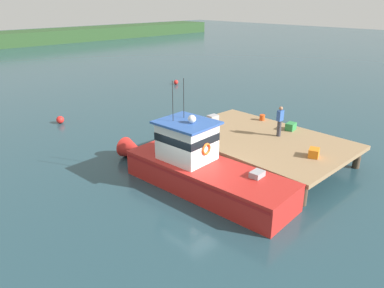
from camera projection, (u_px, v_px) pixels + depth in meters
ground_plane at (196, 188)px, 16.65m from camera, size 200.00×200.00×0.00m
dock at (261, 140)px, 19.34m from camera, size 6.00×9.00×1.20m
main_fishing_boat at (197, 167)px, 16.43m from camera, size 3.15×9.91×4.80m
crate_single_far at (213, 118)px, 21.75m from camera, size 0.63×0.48×0.40m
crate_stack_near_edge at (314, 153)px, 16.90m from camera, size 0.72×0.63×0.40m
crate_single_by_cleat at (291, 126)px, 20.37m from camera, size 0.66×0.53×0.40m
bait_bucket at (262, 117)px, 22.01m from camera, size 0.32×0.32×0.34m
deckhand_by_the_boat at (280, 121)px, 19.22m from camera, size 0.36×0.22×1.63m
mooring_buoy_outer at (176, 82)px, 36.65m from camera, size 0.44×0.44×0.44m
mooring_buoy_inshore at (60, 120)px, 25.20m from camera, size 0.51×0.51×0.51m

